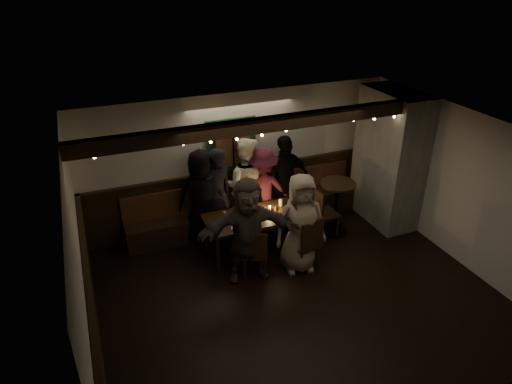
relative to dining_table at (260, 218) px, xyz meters
name	(u,v)px	position (x,y,z in m)	size (l,w,h in m)	color
room	(317,184)	(1.11, 0.02, 0.44)	(6.02, 5.01, 2.62)	black
dining_table	(260,218)	(0.00, 0.00, 0.00)	(1.96, 0.84, 0.85)	black
chair_near_left	(255,251)	(-0.40, -0.74, -0.14)	(0.53, 0.53, 0.89)	black
chair_near_right	(308,241)	(0.49, -0.87, -0.09)	(0.53, 0.53, 0.98)	black
chair_end	(321,210)	(1.21, -0.03, -0.09)	(0.46, 0.46, 0.98)	black
high_top	(337,201)	(1.54, 0.00, 0.02)	(0.65, 0.65, 1.04)	black
person_a	(202,197)	(-0.86, 0.66, 0.25)	(0.87, 0.57, 1.78)	black
person_b	(217,195)	(-0.59, 0.63, 0.26)	(0.66, 0.43, 1.80)	black
person_c	(245,185)	(0.01, 0.78, 0.29)	(0.90, 0.70, 1.85)	white
person_d	(262,190)	(0.31, 0.65, 0.18)	(1.06, 0.61, 1.64)	#481725
person_e	(285,181)	(0.78, 0.67, 0.27)	(1.07, 0.45, 1.83)	black
person_f	(248,230)	(-0.49, -0.67, 0.25)	(1.65, 0.53, 1.78)	#40362E
person_g	(300,224)	(0.38, -0.78, 0.23)	(0.85, 0.55, 1.74)	gray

